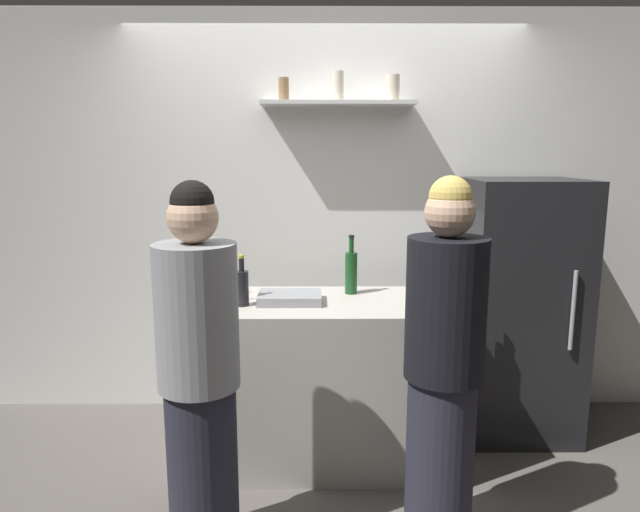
{
  "coord_description": "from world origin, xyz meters",
  "views": [
    {
      "loc": [
        -0.06,
        -2.5,
        1.72
      ],
      "look_at": [
        -0.04,
        0.51,
        1.17
      ],
      "focal_mm": 31.97,
      "sensor_mm": 36.0,
      "label": 1
    }
  ],
  "objects_px": {
    "wine_bottle_amber_glass": "(208,276)",
    "person_grey_hoodie": "(199,378)",
    "utensil_holder": "(224,291)",
    "wine_bottle_pale_glass": "(455,286)",
    "baking_pan": "(290,298)",
    "refrigerator": "(518,308)",
    "water_bottle_plastic": "(214,271)",
    "person_blonde": "(443,369)",
    "wine_bottle_dark_glass": "(242,287)",
    "wine_bottle_green_glass": "(351,271)"
  },
  "relations": [
    {
      "from": "wine_bottle_amber_glass",
      "to": "wine_bottle_green_glass",
      "type": "xyz_separation_m",
      "value": [
        0.8,
        0.07,
        0.01
      ]
    },
    {
      "from": "baking_pan",
      "to": "wine_bottle_amber_glass",
      "type": "xyz_separation_m",
      "value": [
        -0.46,
        0.12,
        0.1
      ]
    },
    {
      "from": "wine_bottle_amber_glass",
      "to": "person_grey_hoodie",
      "type": "distance_m",
      "value": 0.91
    },
    {
      "from": "baking_pan",
      "to": "wine_bottle_dark_glass",
      "type": "relative_size",
      "value": 1.25
    },
    {
      "from": "baking_pan",
      "to": "wine_bottle_pale_glass",
      "type": "xyz_separation_m",
      "value": [
        0.85,
        -0.15,
        0.1
      ]
    },
    {
      "from": "baking_pan",
      "to": "water_bottle_plastic",
      "type": "xyz_separation_m",
      "value": [
        -0.45,
        0.28,
        0.09
      ]
    },
    {
      "from": "wine_bottle_dark_glass",
      "to": "refrigerator",
      "type": "bearing_deg",
      "value": 14.79
    },
    {
      "from": "wine_bottle_pale_glass",
      "to": "person_blonde",
      "type": "relative_size",
      "value": 0.2
    },
    {
      "from": "wine_bottle_dark_glass",
      "to": "baking_pan",
      "type": "bearing_deg",
      "value": 14.83
    },
    {
      "from": "baking_pan",
      "to": "water_bottle_plastic",
      "type": "distance_m",
      "value": 0.54
    },
    {
      "from": "utensil_holder",
      "to": "person_blonde",
      "type": "xyz_separation_m",
      "value": [
        1.05,
        -0.68,
        -0.18
      ]
    },
    {
      "from": "refrigerator",
      "to": "wine_bottle_amber_glass",
      "type": "bearing_deg",
      "value": -172.52
    },
    {
      "from": "utensil_holder",
      "to": "wine_bottle_pale_glass",
      "type": "distance_m",
      "value": 1.22
    },
    {
      "from": "wine_bottle_green_glass",
      "to": "wine_bottle_dark_glass",
      "type": "distance_m",
      "value": 0.65
    },
    {
      "from": "wine_bottle_dark_glass",
      "to": "person_blonde",
      "type": "bearing_deg",
      "value": -32.98
    },
    {
      "from": "refrigerator",
      "to": "person_blonde",
      "type": "relative_size",
      "value": 0.96
    },
    {
      "from": "refrigerator",
      "to": "person_blonde",
      "type": "bearing_deg",
      "value": -123.51
    },
    {
      "from": "wine_bottle_amber_glass",
      "to": "wine_bottle_pale_glass",
      "type": "xyz_separation_m",
      "value": [
        1.32,
        -0.27,
        0.0
      ]
    },
    {
      "from": "refrigerator",
      "to": "baking_pan",
      "type": "distance_m",
      "value": 1.43
    },
    {
      "from": "wine_bottle_dark_glass",
      "to": "water_bottle_plastic",
      "type": "relative_size",
      "value": 1.08
    },
    {
      "from": "wine_bottle_green_glass",
      "to": "wine_bottle_pale_glass",
      "type": "xyz_separation_m",
      "value": [
        0.51,
        -0.34,
        -0.0
      ]
    },
    {
      "from": "water_bottle_plastic",
      "to": "person_grey_hoodie",
      "type": "xyz_separation_m",
      "value": [
        0.11,
        -1.03,
        -0.24
      ]
    },
    {
      "from": "wine_bottle_green_glass",
      "to": "person_blonde",
      "type": "distance_m",
      "value": 0.97
    },
    {
      "from": "baking_pan",
      "to": "person_blonde",
      "type": "xyz_separation_m",
      "value": [
        0.69,
        -0.67,
        -0.14
      ]
    },
    {
      "from": "utensil_holder",
      "to": "wine_bottle_dark_glass",
      "type": "distance_m",
      "value": 0.14
    },
    {
      "from": "baking_pan",
      "to": "refrigerator",
      "type": "bearing_deg",
      "value": 14.78
    },
    {
      "from": "refrigerator",
      "to": "utensil_holder",
      "type": "height_order",
      "value": "refrigerator"
    },
    {
      "from": "water_bottle_plastic",
      "to": "wine_bottle_green_glass",
      "type": "bearing_deg",
      "value": -6.2
    },
    {
      "from": "baking_pan",
      "to": "wine_bottle_green_glass",
      "type": "height_order",
      "value": "wine_bottle_green_glass"
    },
    {
      "from": "baking_pan",
      "to": "water_bottle_plastic",
      "type": "relative_size",
      "value": 1.34
    },
    {
      "from": "wine_bottle_pale_glass",
      "to": "wine_bottle_dark_glass",
      "type": "relative_size",
      "value": 1.21
    },
    {
      "from": "baking_pan",
      "to": "person_grey_hoodie",
      "type": "height_order",
      "value": "person_grey_hoodie"
    },
    {
      "from": "wine_bottle_pale_glass",
      "to": "wine_bottle_green_glass",
      "type": "bearing_deg",
      "value": 146.43
    },
    {
      "from": "water_bottle_plastic",
      "to": "person_blonde",
      "type": "xyz_separation_m",
      "value": [
        1.14,
        -0.95,
        -0.23
      ]
    },
    {
      "from": "baking_pan",
      "to": "wine_bottle_pale_glass",
      "type": "height_order",
      "value": "wine_bottle_pale_glass"
    },
    {
      "from": "refrigerator",
      "to": "wine_bottle_green_glass",
      "type": "bearing_deg",
      "value": -170.61
    },
    {
      "from": "wine_bottle_amber_glass",
      "to": "wine_bottle_dark_glass",
      "type": "distance_m",
      "value": 0.28
    },
    {
      "from": "person_blonde",
      "to": "wine_bottle_amber_glass",
      "type": "bearing_deg",
      "value": -130.09
    },
    {
      "from": "refrigerator",
      "to": "wine_bottle_dark_glass",
      "type": "bearing_deg",
      "value": -165.21
    },
    {
      "from": "refrigerator",
      "to": "wine_bottle_pale_glass",
      "type": "relative_size",
      "value": 4.72
    },
    {
      "from": "water_bottle_plastic",
      "to": "person_blonde",
      "type": "height_order",
      "value": "person_blonde"
    },
    {
      "from": "wine_bottle_green_glass",
      "to": "person_grey_hoodie",
      "type": "relative_size",
      "value": 0.21
    },
    {
      "from": "person_grey_hoodie",
      "to": "person_blonde",
      "type": "xyz_separation_m",
      "value": [
        1.04,
        0.07,
        0.01
      ]
    },
    {
      "from": "baking_pan",
      "to": "person_grey_hoodie",
      "type": "relative_size",
      "value": 0.21
    },
    {
      "from": "baking_pan",
      "to": "wine_bottle_dark_glass",
      "type": "bearing_deg",
      "value": -165.17
    },
    {
      "from": "water_bottle_plastic",
      "to": "utensil_holder",
      "type": "bearing_deg",
      "value": -70.15
    },
    {
      "from": "person_blonde",
      "to": "wine_bottle_pale_glass",
      "type": "bearing_deg",
      "value": 157.24
    },
    {
      "from": "utensil_holder",
      "to": "water_bottle_plastic",
      "type": "height_order",
      "value": "water_bottle_plastic"
    },
    {
      "from": "wine_bottle_dark_glass",
      "to": "wine_bottle_amber_glass",
      "type": "bearing_deg",
      "value": 138.44
    },
    {
      "from": "utensil_holder",
      "to": "wine_bottle_pale_glass",
      "type": "relative_size",
      "value": 0.67
    }
  ]
}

